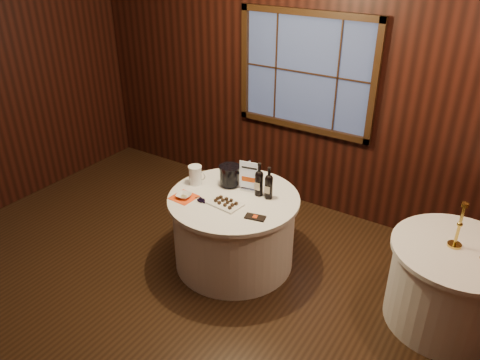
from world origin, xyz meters
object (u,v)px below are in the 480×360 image
Objects in this scene: side_table at (450,285)px; glass_pitcher at (195,175)px; main_table at (234,230)px; chocolate_plate at (225,203)px; grape_bunch at (202,200)px; port_bottle_right at (269,185)px; brass_candlestick at (458,231)px; port_bottle_left at (259,181)px; ice_bucket at (230,175)px; sign_stand at (249,180)px; chocolate_box at (255,217)px; cracker_bowl at (184,196)px.

side_table is 2.53m from glass_pitcher.
main_table and side_table have the same top height.
main_table is 2.02m from side_table.
chocolate_plate reaches higher than grape_bunch.
chocolate_plate is (0.01, -0.16, 0.40)m from main_table.
chocolate_plate is (-1.99, -0.46, 0.40)m from side_table.
grape_bunch is (-2.21, -0.53, 0.40)m from side_table.
port_bottle_right is at bearing 38.65° from grape_bunch.
main_table is 3.15× the size of brass_candlestick.
brass_candlestick is at bearing 1.87° from port_bottle_left.
brass_candlestick is (2.11, 0.15, 0.03)m from ice_bucket.
side_table is 3.31× the size of port_bottle_right.
grape_bunch is (-0.26, -0.43, -0.09)m from sign_stand.
glass_pitcher is at bearing -173.47° from port_bottle_right.
grape_bunch is (-0.21, -0.23, 0.40)m from main_table.
ice_bucket is 2.12m from brass_candlestick.
grape_bunch is (-0.39, -0.40, -0.13)m from port_bottle_left.
grape_bunch is (-0.50, -0.40, -0.12)m from port_bottle_right.
chocolate_plate is 0.52m from glass_pitcher.
port_bottle_right reaches higher than side_table.
chocolate_box is (0.37, -0.21, 0.39)m from main_table.
ice_bucket is at bearing -176.04° from brass_candlestick.
chocolate_plate is at bearing 14.67° from cracker_bowl.
brass_candlestick is at bearing 14.03° from cracker_bowl.
port_bottle_right is at bearing 49.86° from chocolate_plate.
ice_bucket is 0.53× the size of brass_candlestick.
cracker_bowl is at bearing -166.67° from side_table.
side_table is 3.35× the size of sign_stand.
side_table is 5.90× the size of chocolate_box.
cracker_bowl is at bearing -165.97° from brass_candlestick.
chocolate_box reaches higher than side_table.
port_bottle_left reaches higher than port_bottle_right.
brass_candlestick is at bearing 159.85° from side_table.
main_table is 3.75× the size of port_bottle_left.
port_bottle_left is 1.05× the size of port_bottle_right.
sign_stand is at bearing 7.17° from glass_pitcher.
grape_bunch reaches higher than side_table.
ice_bucket reaches higher than chocolate_box.
side_table is 5.01× the size of ice_bucket.
brass_candlestick reaches higher than chocolate_box.
port_bottle_right is 0.80× the size of brass_candlestick.
main_table is 0.62m from port_bottle_right.
side_table is 1.90m from port_bottle_left.
chocolate_plate is at bearing -62.38° from ice_bucket.
brass_candlestick reaches higher than main_table.
chocolate_box is at bearing 4.65° from cracker_bowl.
ice_bucket is 0.66× the size of chocolate_plate.
grape_bunch is (-0.57, -0.02, 0.01)m from chocolate_box.
port_bottle_left is 0.74m from cracker_bowl.
side_table is at bearing -0.40° from port_bottle_right.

